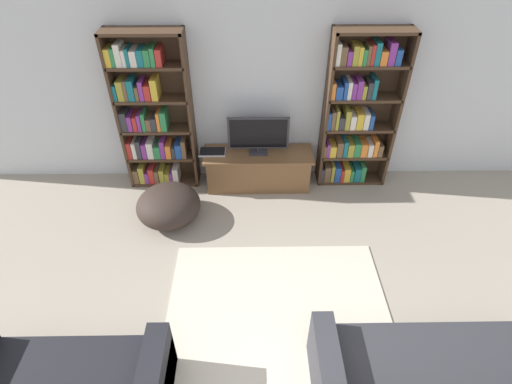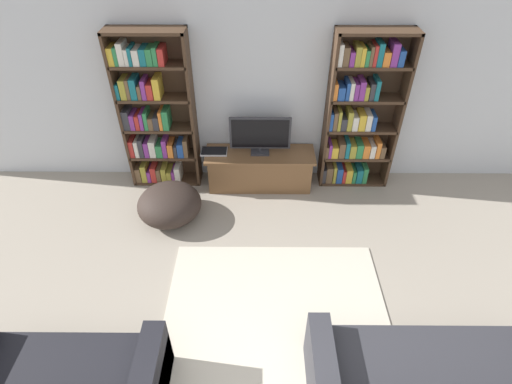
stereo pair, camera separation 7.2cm
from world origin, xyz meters
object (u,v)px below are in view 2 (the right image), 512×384
Objects in this scene: bookshelf_left at (155,116)px; bookshelf_right at (359,115)px; beanbag_ottoman at (170,204)px; television at (260,135)px; laptop at (214,151)px; tv_stand at (260,169)px.

bookshelf_left is 2.57m from bookshelf_right.
bookshelf_left and bookshelf_right have the same top height.
television is at bearing 32.38° from beanbag_ottoman.
television reaches higher than laptop.
beanbag_ottoman is (0.23, -0.82, -0.77)m from bookshelf_left.
beanbag_ottoman is at bearing -147.93° from tv_stand.
television is 0.66m from laptop.
tv_stand is at bearing -174.42° from bookshelf_right.
bookshelf_right is 1.45m from tv_stand.
beanbag_ottoman is at bearing -160.84° from bookshelf_right.
tv_stand is 0.66m from laptop.
television is 2.27× the size of laptop.
bookshelf_right is 1.43× the size of tv_stand.
bookshelf_left is 2.65× the size of beanbag_ottoman.
bookshelf_right is 1.26m from television.
laptop is at bearing -7.76° from bookshelf_left.
tv_stand is (1.34, -0.12, -0.73)m from bookshelf_left.
television is at bearing 90.00° from tv_stand.
tv_stand is 1.85× the size of beanbag_ottoman.
bookshelf_left is 0.87m from laptop.
tv_stand is (-1.24, -0.12, -0.75)m from bookshelf_right.
tv_stand is 1.85× the size of television.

